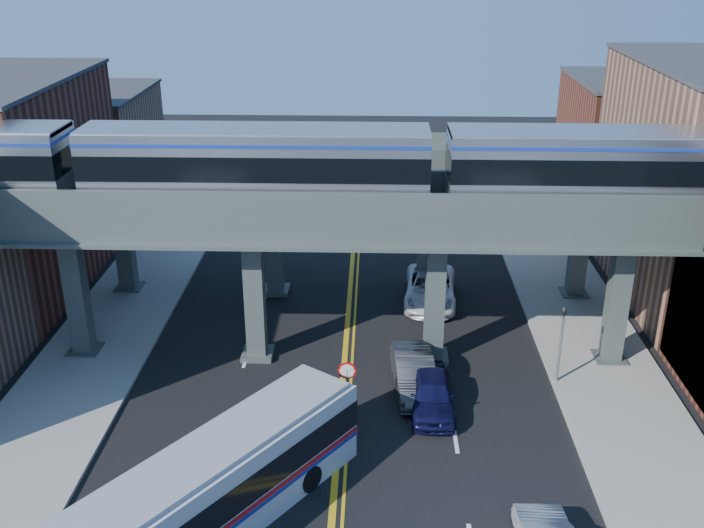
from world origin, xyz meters
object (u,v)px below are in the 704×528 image
Objects in this scene: stop_sign at (347,382)px; car_lane_a at (432,393)px; traffic_signal at (561,336)px; transit_bus at (215,489)px; car_lane_d at (416,212)px; transit_train at (256,162)px; car_lane_b at (414,373)px; car_lane_c at (430,288)px.

stop_sign is 3.65m from car_lane_a.
traffic_signal reaches higher than transit_bus.
transit_bus reaches higher than car_lane_d.
traffic_signal reaches higher than car_lane_a.
transit_train reaches higher than car_lane_a.
traffic_signal is 6.11m from car_lane_a.
car_lane_d is at bearing 104.37° from traffic_signal.
transit_train is 21.44m from car_lane_d.
car_lane_b is 0.87× the size of car_lane_d.
transit_bus is at bearing -90.18° from transit_train.
transit_train is at bearing 35.69° from transit_bus.
car_lane_b is at bearing -2.05° from transit_bus.
car_lane_b is (6.69, -2.64, -8.39)m from transit_train.
car_lane_b is at bearing -174.11° from traffic_signal.
car_lane_c is 12.18m from car_lane_d.
car_lane_d is (-0.22, 12.18, -0.00)m from car_lane_c.
transit_bus is 30.45m from car_lane_d.
car_lane_b is (-0.65, 1.48, 0.03)m from car_lane_a.
car_lane_a is 0.93× the size of car_lane_b.
transit_train is 12.98m from car_lane_c.
stop_sign is 7.44m from transit_bus.
car_lane_d reaches higher than car_lane_b.
stop_sign is at bearing 3.43° from transit_bus.
stop_sign is 0.49× the size of car_lane_d.
transit_train reaches higher than car_lane_d.
car_lane_b is 0.84× the size of car_lane_c.
traffic_signal reaches higher than car_lane_d.
transit_train is 8.29× the size of car_lane_d.
car_lane_c is (7.90, 6.00, -8.38)m from transit_train.
traffic_signal is at bearing -54.03° from car_lane_c.
transit_train reaches higher than stop_sign.
transit_train is 9.77m from stop_sign.
transit_train is at bearing 153.61° from car_lane_b.
transit_bus is 19.02m from car_lane_c.
stop_sign reaches higher than car_lane_b.
stop_sign reaches higher than car_lane_a.
transit_train is 9.49× the size of car_lane_b.
traffic_signal reaches higher than stop_sign.
car_lane_c is at bearing 86.63° from car_lane_a.
stop_sign is at bearing -105.55° from car_lane_c.
stop_sign reaches higher than car_lane_c.
car_lane_d is at bearing 80.85° from stop_sign.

